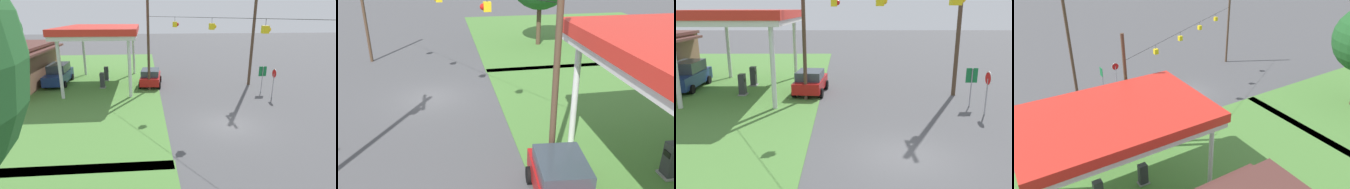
{
  "view_description": "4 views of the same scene",
  "coord_description": "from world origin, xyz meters",
  "views": [
    {
      "loc": [
        -15.36,
        5.35,
        7.01
      ],
      "look_at": [
        3.1,
        3.71,
        1.24
      ],
      "focal_mm": 28.0,
      "sensor_mm": 36.0,
      "label": 1
    },
    {
      "loc": [
        19.16,
        1.21,
        8.2
      ],
      "look_at": [
        3.95,
        4.04,
        1.58
      ],
      "focal_mm": 35.0,
      "sensor_mm": 36.0,
      "label": 2
    },
    {
      "loc": [
        -12.36,
        2.54,
        5.9
      ],
      "look_at": [
        4.3,
        2.48,
        1.5
      ],
      "focal_mm": 35.0,
      "sensor_mm": 36.0,
      "label": 3
    },
    {
      "loc": [
        16.23,
        24.65,
        14.56
      ],
      "look_at": [
        2.93,
        3.23,
        1.96
      ],
      "focal_mm": 35.0,
      "sensor_mm": 36.0,
      "label": 4
    }
  ],
  "objects": [
    {
      "name": "ground_plane",
      "position": [
        0.0,
        0.0,
        0.0
      ],
      "size": [
        160.0,
        160.0,
        0.0
      ],
      "primitive_type": "plane",
      "color": "#4C4C4F"
    },
    {
      "name": "gas_station_canopy",
      "position": [
        11.2,
        9.52,
        5.28
      ],
      "size": [
        10.56,
        7.13,
        5.79
      ],
      "color": "silver",
      "rests_on": "ground"
    },
    {
      "name": "fuel_pump_near",
      "position": [
        9.75,
        9.51,
        0.72
      ],
      "size": [
        0.71,
        0.56,
        1.52
      ],
      "color": "gray",
      "rests_on": "ground"
    },
    {
      "name": "fuel_pump_far",
      "position": [
        12.65,
        9.51,
        0.72
      ],
      "size": [
        0.71,
        0.56,
        1.52
      ],
      "color": "gray",
      "rests_on": "ground"
    },
    {
      "name": "car_at_pumps_front",
      "position": [
        10.35,
        4.83,
        0.88
      ],
      "size": [
        4.19,
        2.39,
        1.68
      ],
      "rotation": [
        0.0,
        0.0,
        -0.09
      ],
      "color": "#AD1414",
      "rests_on": "ground"
    },
    {
      "name": "car_at_pumps_rear",
      "position": [
        11.8,
        14.21,
        1.04
      ],
      "size": [
        5.25,
        2.24,
        2.06
      ],
      "rotation": [
        0.0,
        0.0,
        3.17
      ],
      "color": "navy",
      "rests_on": "ground"
    },
    {
      "name": "stop_sign_roadside",
      "position": [
        5.52,
        -5.6,
        1.81
      ],
      "size": [
        0.8,
        0.08,
        2.5
      ],
      "rotation": [
        0.0,
        0.0,
        3.14
      ],
      "color": "#99999E",
      "rests_on": "ground"
    },
    {
      "name": "route_sign",
      "position": [
        7.12,
        -5.31,
        1.71
      ],
      "size": [
        0.1,
        0.7,
        2.4
      ],
      "color": "gray",
      "rests_on": "ground"
    },
    {
      "name": "signal_span_gantry",
      "position": [
        0.0,
        -0.01,
        4.72
      ],
      "size": [
        17.48,
        10.24,
        8.64
      ],
      "color": "#4C3828",
      "rests_on": "ground"
    }
  ]
}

